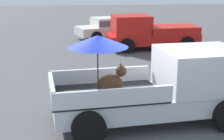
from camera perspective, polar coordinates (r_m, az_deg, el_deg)
name	(u,v)px	position (r m, az deg, el deg)	size (l,w,h in m)	color
ground_plane	(148,121)	(9.29, 6.08, -8.45)	(80.00, 80.00, 0.00)	#4C4C4F
pickup_truck_main	(164,85)	(9.05, 8.67, -2.44)	(5.23, 2.70, 2.40)	black
pickup_truck_red	(149,32)	(18.43, 6.21, 6.24)	(4.91, 2.41, 1.80)	black
parked_sedan_near	(111,27)	(21.45, -0.18, 7.22)	(4.63, 2.97, 1.33)	black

